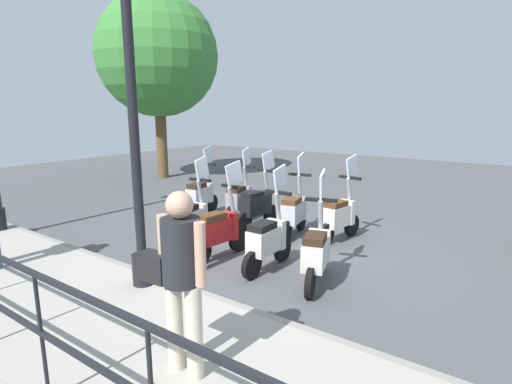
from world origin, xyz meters
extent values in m
plane|color=#4C4C4F|center=(0.00, 0.00, 0.00)|extent=(28.00, 28.00, 0.00)
cube|color=#A39E93|center=(-3.20, 0.00, 0.07)|extent=(2.20, 20.00, 0.15)
cube|color=gray|center=(-2.15, 0.00, 0.07)|extent=(0.10, 20.00, 0.15)
cube|color=black|center=(-4.20, 0.00, 0.73)|extent=(0.04, 16.00, 0.04)
cylinder|color=black|center=(-4.20, -0.62, 0.68)|extent=(0.03, 0.03, 1.05)
cylinder|color=black|center=(-2.40, 0.45, 0.35)|extent=(0.26, 0.26, 0.40)
cylinder|color=black|center=(-2.40, 0.45, 2.34)|extent=(0.12, 0.12, 4.39)
cylinder|color=beige|center=(-3.34, -1.36, 0.56)|extent=(0.14, 0.14, 0.82)
cylinder|color=beige|center=(-3.35, -1.14, 0.56)|extent=(0.14, 0.14, 0.82)
cylinder|color=#232328|center=(-3.35, -1.25, 1.25)|extent=(0.33, 0.33, 0.55)
sphere|color=tan|center=(-3.35, -1.25, 1.63)|extent=(0.22, 0.22, 0.22)
cylinder|color=tan|center=(-3.34, -1.45, 1.26)|extent=(0.09, 0.09, 0.52)
cylinder|color=tan|center=(-3.35, -1.05, 1.26)|extent=(0.09, 0.09, 0.52)
cube|color=black|center=(-3.41, -0.99, 1.07)|extent=(0.15, 0.28, 0.24)
cylinder|color=brown|center=(3.83, 6.95, 1.27)|extent=(0.36, 0.36, 2.55)
sphere|color=#387A33|center=(3.83, 6.95, 4.03)|extent=(3.95, 3.95, 3.95)
cylinder|color=black|center=(-0.46, -1.11, 0.20)|extent=(0.41, 0.19, 0.40)
cylinder|color=black|center=(-1.25, -1.35, 0.20)|extent=(0.41, 0.19, 0.40)
cube|color=beige|center=(-0.94, -1.26, 0.48)|extent=(0.66, 0.44, 0.36)
cube|color=beige|center=(-0.66, -1.17, 0.50)|extent=(0.20, 0.32, 0.44)
cube|color=black|center=(-1.00, -1.28, 0.71)|extent=(0.46, 0.36, 0.10)
cylinder|color=gray|center=(-0.60, -1.16, 0.85)|extent=(0.20, 0.12, 0.55)
cube|color=black|center=(-0.60, -1.16, 1.13)|extent=(0.18, 0.44, 0.05)
cube|color=silver|center=(-0.54, -1.14, 1.33)|extent=(0.38, 0.14, 0.42)
cylinder|color=black|center=(-0.38, -0.41, 0.20)|extent=(0.40, 0.08, 0.40)
cylinder|color=black|center=(-1.21, -0.41, 0.20)|extent=(0.40, 0.08, 0.40)
cube|color=beige|center=(-0.88, -0.41, 0.48)|extent=(0.60, 0.28, 0.36)
cube|color=beige|center=(-0.59, -0.41, 0.50)|extent=(0.12, 0.30, 0.44)
cube|color=black|center=(-0.95, -0.41, 0.71)|extent=(0.40, 0.26, 0.10)
cylinder|color=gray|center=(-0.53, -0.41, 0.85)|extent=(0.18, 0.07, 0.55)
cube|color=black|center=(-0.53, -0.41, 1.13)|extent=(0.06, 0.44, 0.05)
cube|color=silver|center=(-0.47, -0.41, 1.33)|extent=(0.39, 0.03, 0.42)
cylinder|color=black|center=(-0.43, 0.41, 0.20)|extent=(0.41, 0.14, 0.40)
cylinder|color=black|center=(-1.25, 0.53, 0.20)|extent=(0.41, 0.14, 0.40)
cube|color=#B21E1E|center=(-0.92, 0.48, 0.48)|extent=(0.63, 0.36, 0.36)
cube|color=#B21E1E|center=(-0.63, 0.44, 0.50)|extent=(0.16, 0.31, 0.44)
cube|color=#4C2D19|center=(-0.99, 0.49, 0.71)|extent=(0.43, 0.31, 0.10)
cylinder|color=gray|center=(-0.57, 0.43, 0.85)|extent=(0.19, 0.10, 0.55)
cube|color=black|center=(-0.57, 0.43, 1.13)|extent=(0.12, 0.44, 0.05)
cube|color=silver|center=(-0.52, 0.43, 1.33)|extent=(0.39, 0.08, 0.42)
cylinder|color=black|center=(-0.26, 1.29, 0.20)|extent=(0.41, 0.12, 0.40)
cylinder|color=black|center=(-1.09, 1.21, 0.20)|extent=(0.41, 0.12, 0.40)
cube|color=beige|center=(-0.76, 1.24, 0.48)|extent=(0.62, 0.34, 0.36)
cube|color=beige|center=(-0.47, 1.27, 0.50)|extent=(0.15, 0.31, 0.44)
cube|color=black|center=(-0.83, 1.23, 0.71)|extent=(0.42, 0.30, 0.10)
cylinder|color=gray|center=(-0.41, 1.27, 0.85)|extent=(0.19, 0.09, 0.55)
cube|color=black|center=(-0.41, 1.27, 1.13)|extent=(0.10, 0.44, 0.05)
cube|color=silver|center=(-0.35, 1.28, 1.33)|extent=(0.39, 0.07, 0.42)
cylinder|color=black|center=(1.47, -0.82, 0.20)|extent=(0.41, 0.15, 0.40)
cylinder|color=black|center=(0.65, -0.68, 0.20)|extent=(0.41, 0.15, 0.40)
cube|color=beige|center=(0.97, -0.73, 0.48)|extent=(0.64, 0.38, 0.36)
cube|color=beige|center=(1.26, -0.78, 0.50)|extent=(0.17, 0.32, 0.44)
cube|color=#4C2D19|center=(0.91, -0.72, 0.71)|extent=(0.44, 0.33, 0.10)
cylinder|color=gray|center=(1.32, -0.79, 0.85)|extent=(0.19, 0.10, 0.55)
cube|color=black|center=(1.32, -0.79, 1.13)|extent=(0.14, 0.44, 0.05)
cube|color=silver|center=(1.38, -0.80, 1.33)|extent=(0.39, 0.10, 0.42)
cylinder|color=black|center=(1.23, 0.13, 0.20)|extent=(0.41, 0.15, 0.40)
cylinder|color=black|center=(0.42, -0.02, 0.20)|extent=(0.41, 0.15, 0.40)
cube|color=#B7BCC6|center=(0.74, 0.04, 0.48)|extent=(0.64, 0.38, 0.36)
cube|color=#B7BCC6|center=(1.03, 0.10, 0.50)|extent=(0.17, 0.32, 0.44)
cube|color=#4C2D19|center=(0.67, 0.03, 0.71)|extent=(0.44, 0.33, 0.10)
cylinder|color=gray|center=(1.08, 0.11, 0.85)|extent=(0.19, 0.10, 0.55)
cube|color=black|center=(1.08, 0.11, 1.13)|extent=(0.14, 0.44, 0.05)
cube|color=silver|center=(1.14, 0.12, 1.33)|extent=(0.39, 0.10, 0.42)
cylinder|color=black|center=(1.26, 0.87, 0.20)|extent=(0.41, 0.12, 0.40)
cylinder|color=black|center=(0.44, 0.96, 0.20)|extent=(0.41, 0.12, 0.40)
cube|color=black|center=(0.77, 0.92, 0.48)|extent=(0.63, 0.35, 0.36)
cube|color=black|center=(1.05, 0.89, 0.50)|extent=(0.15, 0.31, 0.44)
cube|color=black|center=(0.70, 0.93, 0.71)|extent=(0.43, 0.30, 0.10)
cylinder|color=gray|center=(1.11, 0.88, 0.85)|extent=(0.19, 0.09, 0.55)
cube|color=black|center=(1.11, 0.88, 1.13)|extent=(0.11, 0.44, 0.05)
cube|color=silver|center=(1.17, 0.88, 1.33)|extent=(0.39, 0.07, 0.42)
cylinder|color=black|center=(1.48, 1.60, 0.20)|extent=(0.41, 0.15, 0.40)
cylinder|color=black|center=(0.67, 1.46, 0.20)|extent=(0.41, 0.15, 0.40)
cube|color=gray|center=(0.99, 1.51, 0.48)|extent=(0.64, 0.38, 0.36)
cube|color=gray|center=(1.28, 1.56, 0.50)|extent=(0.17, 0.32, 0.44)
cube|color=black|center=(0.92, 1.50, 0.71)|extent=(0.44, 0.32, 0.10)
cylinder|color=gray|center=(1.34, 1.57, 0.85)|extent=(0.19, 0.10, 0.55)
cube|color=black|center=(1.34, 1.57, 1.13)|extent=(0.13, 0.44, 0.05)
cube|color=silver|center=(1.40, 1.58, 1.33)|extent=(0.39, 0.10, 0.42)
cylinder|color=black|center=(1.30, 2.52, 0.20)|extent=(0.41, 0.13, 0.40)
cylinder|color=black|center=(0.47, 2.41, 0.20)|extent=(0.41, 0.13, 0.40)
cube|color=#B7BCC6|center=(0.80, 2.46, 0.48)|extent=(0.63, 0.36, 0.36)
cube|color=#B7BCC6|center=(1.09, 2.49, 0.50)|extent=(0.16, 0.31, 0.44)
cube|color=black|center=(0.73, 2.45, 0.71)|extent=(0.43, 0.31, 0.10)
cylinder|color=gray|center=(1.15, 2.50, 0.85)|extent=(0.19, 0.09, 0.55)
cube|color=black|center=(1.15, 2.50, 1.13)|extent=(0.12, 0.44, 0.05)
cube|color=silver|center=(1.21, 2.51, 1.33)|extent=(0.39, 0.08, 0.42)
camera|label=1|loc=(-5.49, -3.48, 2.38)|focal=28.00mm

